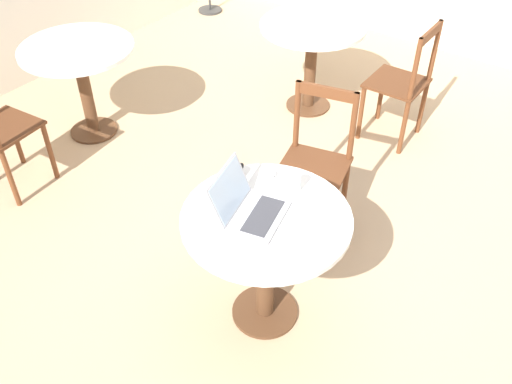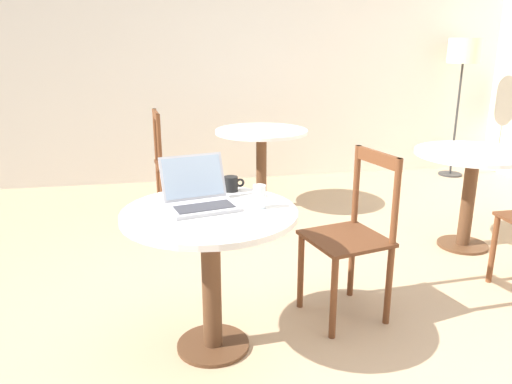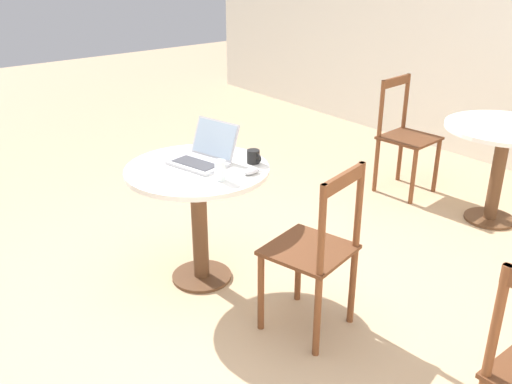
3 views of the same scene
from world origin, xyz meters
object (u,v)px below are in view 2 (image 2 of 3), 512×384
(cafe_table_near, at_px, (210,241))
(mouse, at_px, (259,193))
(mug, at_px, (231,184))
(chair_far_left, at_px, (174,165))
(floor_lamp, at_px, (463,58))
(cafe_table_mid, at_px, (472,172))
(cafe_table_far, at_px, (261,147))
(chair_near_right, at_px, (352,237))
(drinking_glass, at_px, (259,197))
(laptop, at_px, (200,197))

(cafe_table_near, xyz_separation_m, mouse, (0.27, 0.18, 0.17))
(mug, bearing_deg, cafe_table_near, -115.69)
(chair_far_left, xyz_separation_m, floor_lamp, (3.18, 0.85, 0.86))
(cafe_table_mid, distance_m, floor_lamp, 2.34)
(cafe_table_far, height_order, chair_near_right, chair_near_right)
(mug, bearing_deg, drinking_glass, -72.62)
(cafe_table_near, distance_m, drinking_glass, 0.32)
(floor_lamp, height_order, mug, floor_lamp)
(chair_far_left, bearing_deg, chair_near_right, -63.91)
(cafe_table_far, distance_m, drinking_glass, 2.20)
(chair_near_right, distance_m, floor_lamp, 3.65)
(chair_far_left, relative_size, floor_lamp, 0.61)
(mouse, relative_size, drinking_glass, 0.89)
(chair_near_right, relative_size, mouse, 9.34)
(cafe_table_near, xyz_separation_m, cafe_table_mid, (2.00, 0.97, 0.00))
(cafe_table_mid, height_order, mug, mug)
(mouse, bearing_deg, drinking_glass, -99.82)
(cafe_table_mid, distance_m, mouse, 1.90)
(laptop, height_order, mouse, laptop)
(cafe_table_mid, distance_m, chair_near_right, 1.44)
(cafe_table_mid, distance_m, laptop, 2.23)
(laptop, bearing_deg, chair_far_left, 92.53)
(floor_lamp, bearing_deg, laptop, -137.36)
(chair_far_left, bearing_deg, mouse, -78.15)
(floor_lamp, relative_size, drinking_glass, 13.57)
(cafe_table_mid, relative_size, chair_near_right, 0.89)
(mug, height_order, drinking_glass, drinking_glass)
(cafe_table_mid, distance_m, chair_far_left, 2.40)
(cafe_table_far, distance_m, chair_near_right, 1.96)
(chair_near_right, xyz_separation_m, laptop, (-0.83, -0.12, 0.32))
(cafe_table_near, relative_size, mouse, 8.31)
(mug, distance_m, drinking_glass, 0.32)
(mouse, xyz_separation_m, mug, (-0.13, 0.12, 0.02))
(cafe_table_mid, xyz_separation_m, chair_far_left, (-2.12, 1.11, -0.11))
(floor_lamp, xyz_separation_m, mouse, (-2.79, -2.74, -0.57))
(cafe_table_mid, height_order, chair_near_right, chair_near_right)
(chair_far_left, distance_m, drinking_glass, 2.13)
(chair_near_right, bearing_deg, cafe_table_mid, 32.77)
(laptop, distance_m, mug, 0.29)
(mouse, bearing_deg, chair_near_right, 1.26)
(cafe_table_near, height_order, chair_far_left, chair_far_left)
(floor_lamp, height_order, drinking_glass, floor_lamp)
(cafe_table_mid, distance_m, cafe_table_far, 1.78)
(laptop, xyz_separation_m, mug, (0.18, 0.23, -0.01))
(mouse, height_order, drinking_glass, drinking_glass)
(cafe_table_mid, height_order, chair_far_left, chair_far_left)
(cafe_table_far, xyz_separation_m, drinking_glass, (-0.42, -2.15, 0.21))
(laptop, bearing_deg, mouse, 19.64)
(mouse, bearing_deg, mug, 137.20)
(cafe_table_mid, bearing_deg, chair_near_right, -147.23)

